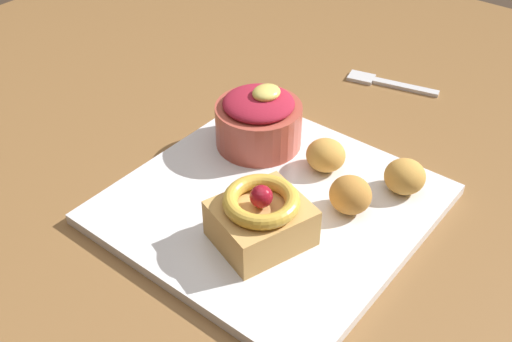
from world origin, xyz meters
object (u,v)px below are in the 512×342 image
object	(u,v)px
front_plate	(271,204)
fritter_back	(405,176)
berry_ramekin	(259,120)
cake_slice	(261,218)
fritter_middle	(326,155)
fork	(385,83)
fritter_front	(350,195)

from	to	relation	value
front_plate	fritter_back	world-z (taller)	fritter_back
front_plate	berry_ramekin	distance (m)	0.11
front_plate	berry_ramekin	xyz separation A→B (m)	(0.07, 0.07, 0.04)
fritter_back	cake_slice	bearing A→B (deg)	154.68
berry_ramekin	fritter_middle	size ratio (longest dim) A/B	2.28
berry_ramekin	fork	xyz separation A→B (m)	(0.23, -0.04, -0.04)
cake_slice	fritter_back	world-z (taller)	cake_slice
cake_slice	berry_ramekin	world-z (taller)	berry_ramekin
front_plate	fritter_middle	bearing A→B (deg)	-9.70
front_plate	fritter_front	size ratio (longest dim) A/B	6.85
berry_ramekin	fritter_middle	distance (m)	0.09
fritter_front	berry_ramekin	bearing A→B (deg)	76.66
fork	fritter_front	bearing A→B (deg)	97.64
fritter_back	fork	bearing A→B (deg)	32.94
fritter_middle	fritter_back	distance (m)	0.09
fritter_back	fritter_middle	bearing A→B (deg)	103.09
berry_ramekin	fritter_front	xyz separation A→B (m)	(-0.03, -0.14, -0.01)
fritter_back	berry_ramekin	bearing A→B (deg)	99.26
front_plate	cake_slice	distance (m)	0.07
cake_slice	fritter_middle	distance (m)	0.13
fritter_back	fritter_front	bearing A→B (deg)	155.76
fritter_front	fritter_middle	size ratio (longest dim) A/B	1.00
fritter_front	fritter_back	bearing A→B (deg)	-24.24
front_plate	fritter_back	bearing A→B (deg)	-44.79
cake_slice	fork	size ratio (longest dim) A/B	0.83
fritter_middle	fork	distance (m)	0.23
front_plate	cake_slice	world-z (taller)	cake_slice
cake_slice	fritter_middle	size ratio (longest dim) A/B	2.40
fork	berry_ramekin	bearing A→B (deg)	66.49
cake_slice	fritter_middle	bearing A→B (deg)	5.93
fork	fritter_middle	bearing A→B (deg)	88.09
cake_slice	fork	bearing A→B (deg)	9.66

